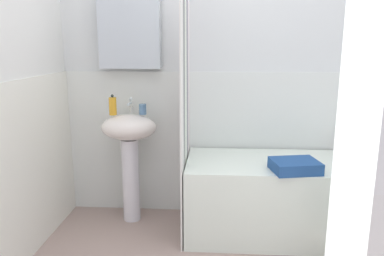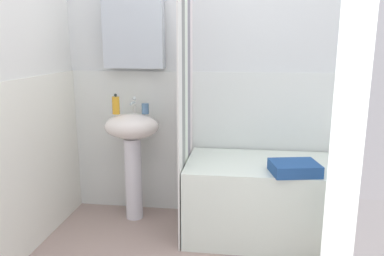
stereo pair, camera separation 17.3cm
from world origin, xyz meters
name	(u,v)px [view 1 (the left image)]	position (x,y,z in m)	size (l,w,h in m)	color
wall_back_tiled	(246,79)	(-0.06, 1.26, 1.14)	(3.60, 0.18, 2.40)	silver
wall_left_tiled	(3,96)	(-1.57, 0.34, 1.12)	(0.07, 1.81, 2.40)	silver
sink	(130,144)	(-0.98, 1.03, 0.64)	(0.44, 0.34, 0.88)	white
faucet	(131,105)	(-0.98, 1.11, 0.94)	(0.03, 0.12, 0.12)	silver
soap_dispenser	(113,106)	(-1.09, 1.02, 0.95)	(0.06, 0.06, 0.16)	gold
toothbrush_cup	(143,109)	(-0.87, 1.06, 0.92)	(0.06, 0.06, 0.08)	#50769E
bathtub	(286,197)	(0.24, 0.89, 0.29)	(1.49, 0.67, 0.57)	white
shower_curtain	(185,103)	(-0.52, 0.89, 1.00)	(0.01, 0.67, 2.00)	white
conditioner_bottle	(365,143)	(0.88, 1.15, 0.66)	(0.05, 0.05, 0.18)	#262934
lotion_bottle	(350,144)	(0.77, 1.16, 0.64)	(0.07, 0.07, 0.16)	#BE4C65
towel_folded	(295,166)	(0.25, 0.66, 0.61)	(0.31, 0.24, 0.08)	#244C8B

